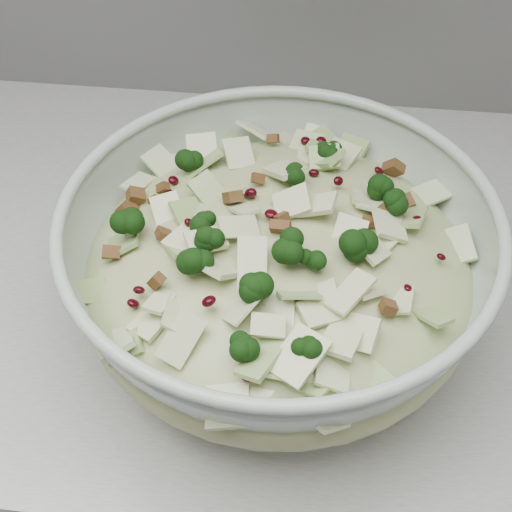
{
  "coord_description": "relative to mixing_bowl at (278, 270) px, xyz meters",
  "views": [
    {
      "loc": [
        -0.23,
        1.19,
        1.43
      ],
      "look_at": [
        -0.28,
        1.59,
        1.0
      ],
      "focal_mm": 50.0,
      "sensor_mm": 36.0,
      "label": 1
    }
  ],
  "objects": [
    {
      "name": "counter",
      "position": [
        0.26,
        0.1,
        -0.53
      ],
      "size": [
        3.6,
        0.6,
        0.9
      ],
      "primitive_type": "cube",
      "color": "beige",
      "rests_on": "floor"
    },
    {
      "name": "mixing_bowl",
      "position": [
        0.0,
        0.0,
        0.0
      ],
      "size": [
        0.41,
        0.41,
        0.15
      ],
      "rotation": [
        0.0,
        0.0,
        -0.14
      ],
      "color": "#A8B9AB",
      "rests_on": "counter"
    },
    {
      "name": "salad",
      "position": [
        -0.0,
        0.0,
        0.02
      ],
      "size": [
        0.39,
        0.39,
        0.15
      ],
      "rotation": [
        0.0,
        0.0,
        -0.18
      ],
      "color": "#B6BF82",
      "rests_on": "mixing_bowl"
    }
  ]
}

